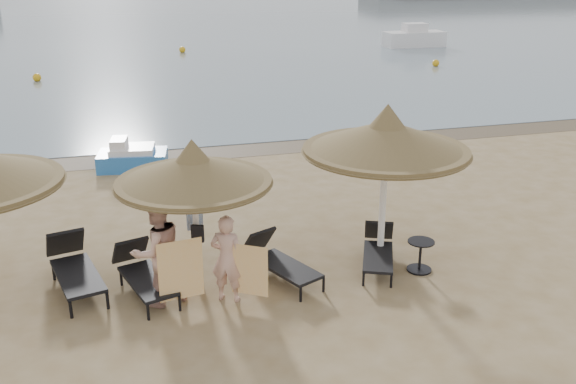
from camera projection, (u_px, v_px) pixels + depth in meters
name	position (u px, v px, depth m)	size (l,w,h in m)	color
ground	(234.00, 304.00, 11.52)	(160.00, 160.00, 0.00)	#988361
sea	(119.00, 1.00, 83.80)	(200.00, 140.00, 0.03)	slate
wet_sand_strip	(177.00, 155.00, 20.01)	(200.00, 1.60, 0.01)	brown
palapa_center	(193.00, 170.00, 11.46)	(2.87, 2.87, 2.85)	white
palapa_right	(386.00, 138.00, 12.30)	(3.28, 3.28, 3.25)	white
lounger_far_left	(74.00, 266.00, 11.99)	(1.17, 2.20, 0.94)	black
lounger_near_left	(142.00, 272.00, 11.84)	(1.15, 2.02, 0.86)	black
lounger_near_right	(278.00, 259.00, 12.35)	(1.32, 1.95, 0.83)	black
lounger_far_right	(378.00, 249.00, 12.85)	(1.20, 1.81, 0.77)	black
side_table	(420.00, 257.00, 12.63)	(0.53, 0.53, 0.64)	black
person_left	(157.00, 243.00, 11.17)	(1.08, 0.70, 2.34)	#D09F8C
person_right	(227.00, 252.00, 11.33)	(0.88, 0.57, 1.92)	#D09F8C
towel_left	(181.00, 270.00, 11.08)	(0.79, 0.14, 1.12)	orange
towel_right	(250.00, 270.00, 11.29)	(0.59, 0.39, 0.97)	orange
bag_patterned	(195.00, 220.00, 11.98)	(0.30, 0.11, 0.38)	silver
bag_dark	(198.00, 234.00, 11.72)	(0.24, 0.16, 0.33)	black
pedal_boat	(132.00, 157.00, 18.67)	(2.10, 1.44, 0.91)	blue
buoy_left	(37.00, 78.00, 31.33)	(0.41, 0.41, 0.41)	gold
buoy_mid	(182.00, 50.00, 40.38)	(0.40, 0.40, 0.40)	gold
buoy_right	(436.00, 63.00, 35.49)	(0.40, 0.40, 0.40)	gold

